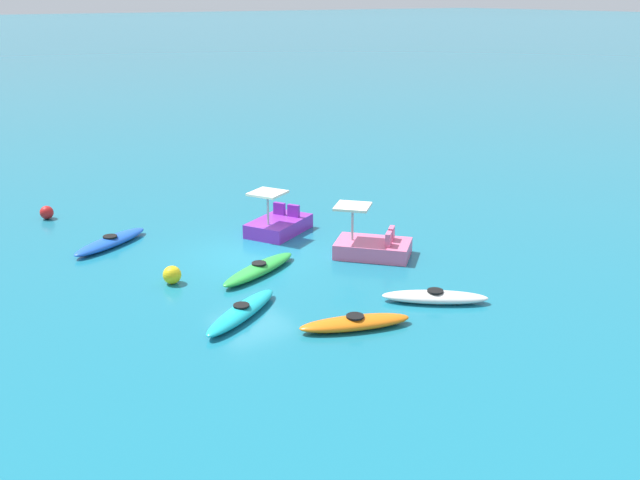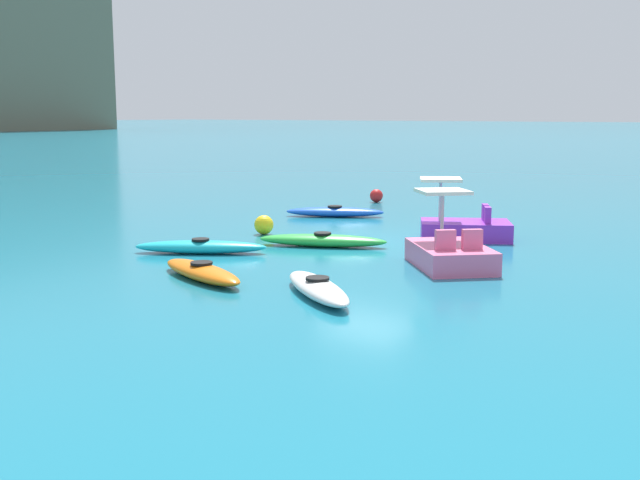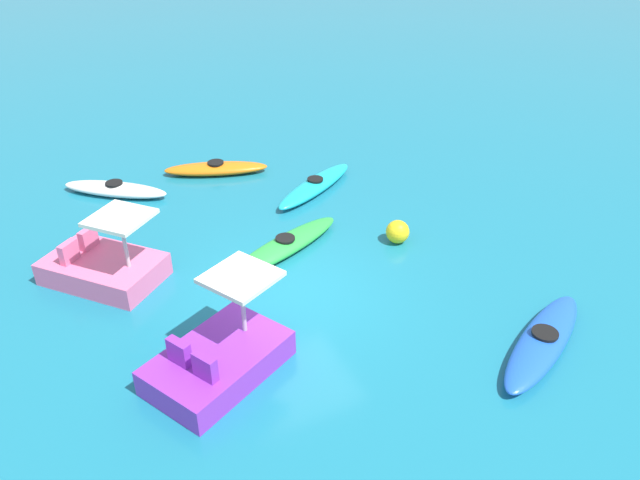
# 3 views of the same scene
# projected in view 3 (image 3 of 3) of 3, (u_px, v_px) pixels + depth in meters

# --- Properties ---
(ground_plane) EXTENTS (600.00, 600.00, 0.00)m
(ground_plane) POSITION_uv_depth(u_px,v_px,m) (292.00, 292.00, 12.67)
(ground_plane) COLOR #19728C
(kayak_white) EXTENTS (2.35, 2.77, 0.37)m
(kayak_white) POSITION_uv_depth(u_px,v_px,m) (115.00, 189.00, 16.40)
(kayak_white) COLOR white
(kayak_white) RESTS_ON ground_plane
(kayak_cyan) EXTENTS (2.30, 3.13, 0.37)m
(kayak_cyan) POSITION_uv_depth(u_px,v_px,m) (315.00, 185.00, 16.60)
(kayak_cyan) COLOR #19B7C6
(kayak_cyan) RESTS_ON ground_plane
(kayak_blue) EXTENTS (2.23, 3.23, 0.37)m
(kayak_blue) POSITION_uv_depth(u_px,v_px,m) (543.00, 341.00, 11.11)
(kayak_blue) COLOR blue
(kayak_blue) RESTS_ON ground_plane
(kayak_orange) EXTENTS (1.65, 3.01, 0.37)m
(kayak_orange) POSITION_uv_depth(u_px,v_px,m) (216.00, 168.00, 17.54)
(kayak_orange) COLOR orange
(kayak_orange) RESTS_ON ground_plane
(kayak_green) EXTENTS (2.01, 3.35, 0.37)m
(kayak_green) POSITION_uv_depth(u_px,v_px,m) (285.00, 245.00, 13.95)
(kayak_green) COLOR green
(kayak_green) RESTS_ON ground_plane
(pedal_boat_pink) EXTENTS (2.78, 2.73, 1.68)m
(pedal_boat_pink) POSITION_uv_depth(u_px,v_px,m) (104.00, 266.00, 12.91)
(pedal_boat_pink) COLOR pink
(pedal_boat_pink) RESTS_ON ground_plane
(pedal_boat_purple) EXTENTS (2.46, 2.82, 1.68)m
(pedal_boat_purple) POSITION_uv_depth(u_px,v_px,m) (219.00, 358.00, 10.47)
(pedal_boat_purple) COLOR purple
(pedal_boat_purple) RESTS_ON ground_plane
(buoy_yellow) EXTENTS (0.55, 0.55, 0.55)m
(buoy_yellow) POSITION_uv_depth(u_px,v_px,m) (398.00, 232.00, 14.25)
(buoy_yellow) COLOR yellow
(buoy_yellow) RESTS_ON ground_plane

